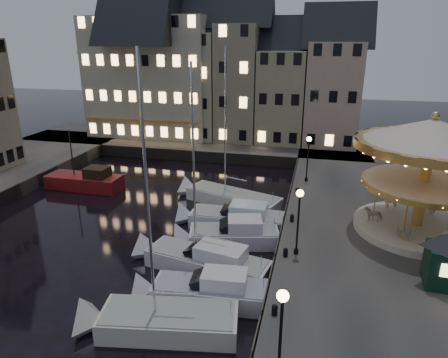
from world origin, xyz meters
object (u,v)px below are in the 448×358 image
(bollard_a, at_px, (275,309))
(bollard_b, at_px, (285,252))
(bollard_c, at_px, (292,218))
(bollard_d, at_px, (297,191))
(streetlamp_a, at_px, (281,325))
(motorboat_d, at_px, (228,236))
(carousel, at_px, (429,155))
(motorboat_e, at_px, (232,218))
(streetlamp_b, at_px, (299,213))
(motorboat_c, at_px, (201,260))
(motorboat_b, at_px, (203,292))
(streetlamp_c, at_px, (308,152))
(motorboat_f, at_px, (227,197))
(red_fishing_boat, at_px, (86,182))
(ticket_kiosk, at_px, (448,250))
(motorboat_a, at_px, (158,321))

(bollard_a, relative_size, bollard_b, 1.00)
(bollard_c, bearing_deg, bollard_d, 90.00)
(streetlamp_a, relative_size, motorboat_d, 0.57)
(bollard_d, xyz_separation_m, carousel, (8.30, -5.02, 5.07))
(bollard_b, distance_m, motorboat_e, 7.50)
(bollard_d, bearing_deg, motorboat_e, -134.65)
(bollard_a, bearing_deg, streetlamp_a, -81.47)
(motorboat_d, bearing_deg, bollard_d, 60.39)
(streetlamp_b, xyz_separation_m, bollard_c, (-0.60, 4.50, -2.41))
(streetlamp_a, distance_m, motorboat_d, 13.87)
(bollard_d, xyz_separation_m, motorboat_d, (-4.23, -7.44, -0.96))
(motorboat_c, distance_m, motorboat_d, 3.76)
(bollard_b, xyz_separation_m, motorboat_e, (-4.58, 5.87, -0.96))
(streetlamp_a, relative_size, bollard_b, 7.32)
(motorboat_b, bearing_deg, streetlamp_c, 75.16)
(bollard_b, relative_size, motorboat_e, 0.07)
(motorboat_d, distance_m, motorboat_f, 7.34)
(streetlamp_a, height_order, bollard_c, streetlamp_a)
(bollard_d, height_order, red_fishing_boat, red_fishing_boat)
(streetlamp_a, relative_size, motorboat_f, 0.33)
(motorboat_f, xyz_separation_m, carousel, (14.24, -4.72, 6.14))
(bollard_b, height_order, red_fishing_boat, red_fishing_boat)
(motorboat_b, bearing_deg, carousel, 36.42)
(motorboat_e, relative_size, carousel, 0.88)
(streetlamp_c, xyz_separation_m, motorboat_c, (-5.69, -14.60, -3.34))
(motorboat_f, bearing_deg, bollard_a, -69.28)
(streetlamp_c, xyz_separation_m, carousel, (7.70, -8.52, 2.65))
(motorboat_d, xyz_separation_m, motorboat_f, (-1.71, 7.14, -0.11))
(motorboat_c, xyz_separation_m, ticket_kiosk, (13.41, -0.35, 2.66))
(bollard_b, relative_size, red_fishing_boat, 0.08)
(streetlamp_c, bearing_deg, bollard_c, -93.81)
(streetlamp_a, height_order, motorboat_d, streetlamp_a)
(bollard_b, bearing_deg, bollard_c, 90.00)
(ticket_kiosk, bearing_deg, red_fishing_boat, 157.88)
(bollard_a, distance_m, motorboat_c, 7.12)
(ticket_kiosk, bearing_deg, streetlamp_b, 169.39)
(bollard_b, bearing_deg, bollard_a, -90.00)
(motorboat_e, bearing_deg, bollard_a, -68.07)
(motorboat_c, distance_m, motorboat_f, 10.83)
(bollard_b, distance_m, motorboat_f, 11.85)
(bollard_a, height_order, ticket_kiosk, ticket_kiosk)
(bollard_a, height_order, red_fishing_boat, red_fishing_boat)
(motorboat_a, xyz_separation_m, motorboat_f, (-0.34, 16.58, -0.01))
(motorboat_b, xyz_separation_m, red_fishing_boat, (-15.91, 14.21, 0.05))
(bollard_a, distance_m, motorboat_f, 16.82)
(motorboat_d, relative_size, carousel, 0.78)
(motorboat_c, bearing_deg, motorboat_d, 76.85)
(red_fishing_boat, bearing_deg, motorboat_b, -41.77)
(motorboat_c, relative_size, motorboat_e, 1.44)
(bollard_b, bearing_deg, motorboat_d, 144.14)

